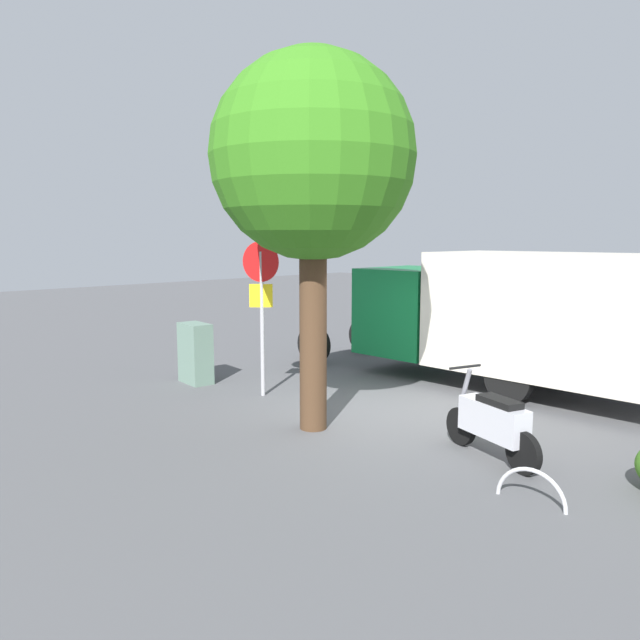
# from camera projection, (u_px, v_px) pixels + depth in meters

# --- Properties ---
(ground_plane) EXTENTS (60.00, 60.00, 0.00)m
(ground_plane) POSITION_uv_depth(u_px,v_px,m) (375.00, 411.00, 10.61)
(ground_plane) COLOR #4D4D50
(box_truck_near) EXTENTS (8.33, 2.40, 2.74)m
(box_truck_near) POSITION_uv_depth(u_px,v_px,m) (507.00, 312.00, 12.03)
(box_truck_near) COLOR black
(box_truck_near) RESTS_ON ground
(motorcycle) EXTENTS (1.75, 0.78, 1.20)m
(motorcycle) POSITION_uv_depth(u_px,v_px,m) (493.00, 423.00, 8.24)
(motorcycle) COLOR black
(motorcycle) RESTS_ON ground
(stop_sign) EXTENTS (0.71, 0.33, 2.96)m
(stop_sign) POSITION_uv_depth(u_px,v_px,m) (261.00, 294.00, 11.39)
(stop_sign) COLOR #9E9EA3
(stop_sign) RESTS_ON ground
(street_tree) EXTENTS (3.13, 3.13, 5.81)m
(street_tree) POSITION_uv_depth(u_px,v_px,m) (313.00, 160.00, 9.09)
(street_tree) COLOR #47301E
(street_tree) RESTS_ON ground
(utility_cabinet) EXTENTS (0.81, 0.51, 1.26)m
(utility_cabinet) POSITION_uv_depth(u_px,v_px,m) (195.00, 353.00, 12.61)
(utility_cabinet) COLOR slate
(utility_cabinet) RESTS_ON ground
(bike_rack_hoop) EXTENTS (0.85, 0.11, 0.85)m
(bike_rack_hoop) POSITION_uv_depth(u_px,v_px,m) (531.00, 503.00, 6.93)
(bike_rack_hoop) COLOR #B7B7BC
(bike_rack_hoop) RESTS_ON ground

